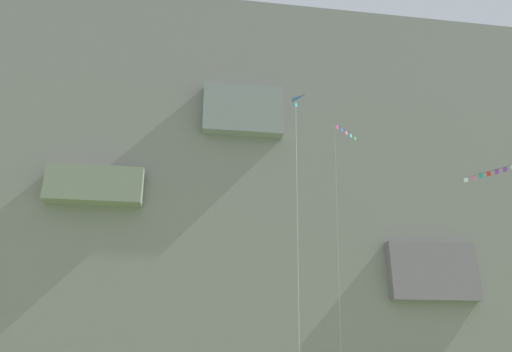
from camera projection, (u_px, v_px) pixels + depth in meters
The scene contains 4 objects.
cliff_face at pixel (232, 192), 81.97m from camera, with size 180.00×32.02×57.33m.
kite_banner_front_field at pixel (495, 187), 38.03m from camera, with size 2.55×4.54×15.98m.
kite_delta_high_center at pixel (293, 119), 29.77m from camera, with size 1.70×5.21×17.20m.
kite_banner_high_right at pixel (345, 155), 49.00m from camera, with size 4.29×2.97×24.25m.
Camera 1 is at (-6.83, -5.95, 1.60)m, focal length 33.28 mm.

